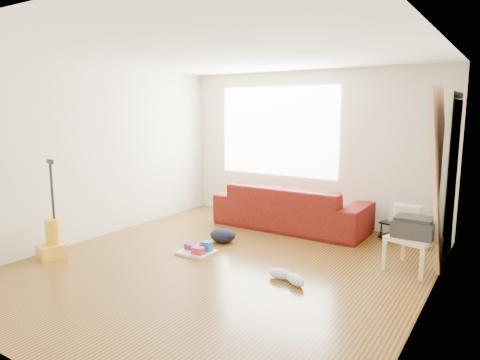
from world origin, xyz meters
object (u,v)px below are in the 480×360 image
Objects in this scene: sofa at (291,228)px; tv_stand at (406,232)px; side_table at (413,242)px; cleaning_tray at (197,250)px; vacuum at (52,240)px; backpack at (223,242)px; bucket at (266,227)px.

sofa reaches higher than tv_stand.
side_table is 1.33× the size of cleaning_tray.
backpack is at bearing 63.33° from vacuum.
vacuum is at bearing -152.78° from side_table.
vacuum reaches higher than tv_stand.
vacuum is at bearing -122.66° from tv_stand.
side_table is at bearing -58.91° from tv_stand.
side_table reaches higher than cleaning_tray.
side_table is 0.49× the size of vacuum.
side_table is at bearing -8.25° from backpack.
cleaning_tray is at bearing -159.64° from side_table.
tv_stand is (1.70, 0.27, 0.13)m from sofa.
tv_stand is 2.95× the size of bucket.
tv_stand is 1.23× the size of side_table.
side_table reaches higher than sofa.
cleaning_tray is (-0.12, -1.62, 0.05)m from bucket.
cleaning_tray is (-2.18, -2.06, -0.08)m from tv_stand.
cleaning_tray is 0.36× the size of vacuum.
sofa is 1.85m from cleaning_tray.
side_table is at bearing 41.45° from vacuum.
bucket is 0.20× the size of vacuum.
bucket is (-2.36, 0.70, -0.34)m from side_table.
cleaning_tray is at bearing 75.15° from sofa.
bucket is at bearing 74.04° from vacuum.
tv_stand reaches higher than backpack.
sofa reaches higher than cleaning_tray.
tv_stand is at bearing 104.74° from side_table.
backpack is (-0.12, -1.04, 0.00)m from bucket.
sofa is at bearing 52.38° from backpack.
sofa is 3.21× the size of tv_stand.
side_table is at bearing -16.47° from bucket.
bucket is at bearing 67.38° from backpack.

